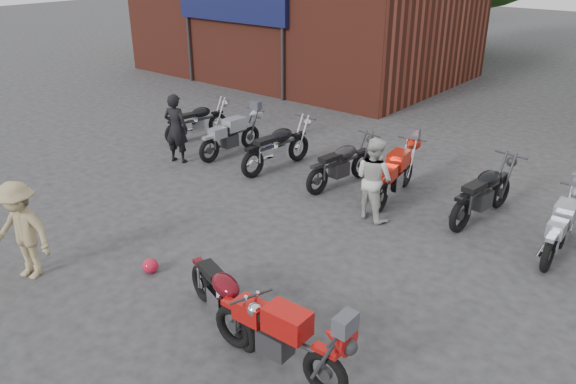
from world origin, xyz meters
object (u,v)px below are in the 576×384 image
Objects in this scene: vintage_motorcycle at (222,292)px; person_light at (374,179)px; row_bike_0 at (198,119)px; row_bike_1 at (231,134)px; helmet at (150,266)px; row_bike_5 at (484,190)px; row_bike_6 at (562,225)px; row_bike_2 at (278,144)px; person_tan at (22,231)px; sportbike at (280,333)px; row_bike_4 at (395,172)px; row_bike_3 at (342,161)px; person_dark at (176,128)px.

person_light reaches higher than vintage_motorcycle.
row_bike_1 is at bearing -91.92° from row_bike_0.
helmet is 0.13× the size of row_bike_5.
row_bike_0 reaches higher than row_bike_6.
person_light is 0.78× the size of row_bike_5.
person_tan is at bearing -175.23° from row_bike_2.
person_light reaches higher than sportbike.
row_bike_4 is at bearing 111.68° from vintage_motorcycle.
row_bike_4 is 1.07× the size of row_bike_6.
vintage_motorcycle is at bearing 1.56° from person_tan.
person_light is (-1.39, 4.42, 0.24)m from sportbike.
row_bike_0 is at bearing 85.75° from row_bike_6.
row_bike_1 is 7.80m from row_bike_6.
row_bike_1 is 6.27m from row_bike_5.
vintage_motorcycle is 0.95× the size of row_bike_3.
row_bike_4 is at bearing 178.94° from person_dark.
person_tan is at bearing 145.88° from row_bike_4.
row_bike_1 is 0.93× the size of row_bike_2.
row_bike_5 is (4.75, 0.49, 0.00)m from row_bike_2.
person_tan is 0.78× the size of row_bike_5.
row_bike_2 is 2.97m from row_bike_4.
person_light is 1.67m from row_bike_3.
vintage_motorcycle is 5.87m from row_bike_6.
row_bike_0 is 0.90× the size of row_bike_5.
helmet is 6.90m from row_bike_6.
helmet is at bearing -146.69° from row_bike_1.
row_bike_5 reaches higher than row_bike_2.
person_dark reaches higher than row_bike_2.
row_bike_5 is at bearing -74.80° from row_bike_3.
person_dark is at bearing 96.94° from person_tan.
row_bike_1 is at bearing 152.00° from vintage_motorcycle.
person_light is (1.71, 4.00, 0.70)m from helmet.
row_bike_2 is 6.29m from row_bike_6.
sportbike is 9.38m from row_bike_0.
sportbike is at bearing -144.66° from row_bike_3.
person_light is 6.29m from row_bike_0.
row_bike_3 reaches higher than vintage_motorcycle.
row_bike_3 is at bearing 125.06° from vintage_motorcycle.
person_light is at bearing -99.63° from row_bike_2.
helmet is 0.16× the size of person_dark.
row_bike_1 is at bearing 101.31° from row_bike_5.
helmet is at bearing -129.45° from row_bike_0.
row_bike_2 is 1.03× the size of row_bike_4.
row_bike_5 is (1.48, 5.51, 0.07)m from vintage_motorcycle.
person_tan is at bearing 71.08° from person_light.
person_light is at bearing -97.55° from row_bike_1.
row_bike_5 reaches higher than row_bike_0.
vintage_motorcycle is at bearing -141.78° from row_bike_2.
row_bike_4 is at bearing -80.85° from row_bike_0.
row_bike_3 is at bearing 115.56° from sportbike.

